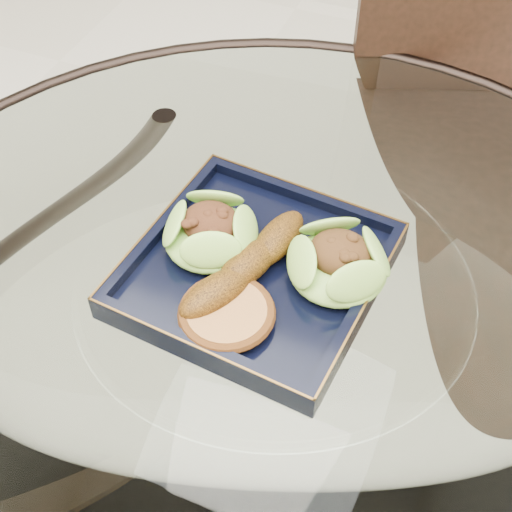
% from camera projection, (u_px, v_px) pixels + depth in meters
% --- Properties ---
extents(dining_table, '(1.13, 1.13, 0.77)m').
position_uv_depth(dining_table, '(271.00, 390.00, 0.92)').
color(dining_table, white).
rests_on(dining_table, ground).
extents(dining_chair, '(0.51, 0.51, 0.91)m').
position_uv_depth(dining_chair, '(450.00, 212.00, 1.27)').
color(dining_chair, '#311A10').
rests_on(dining_chair, ground).
extents(navy_plate, '(0.29, 0.29, 0.02)m').
position_uv_depth(navy_plate, '(256.00, 273.00, 0.82)').
color(navy_plate, black).
rests_on(navy_plate, dining_table).
extents(lettuce_wrap_left, '(0.12, 0.12, 0.04)m').
position_uv_depth(lettuce_wrap_left, '(210.00, 234.00, 0.83)').
color(lettuce_wrap_left, '#6CB033').
rests_on(lettuce_wrap_left, navy_plate).
extents(lettuce_wrap_right, '(0.13, 0.13, 0.04)m').
position_uv_depth(lettuce_wrap_right, '(338.00, 264.00, 0.79)').
color(lettuce_wrap_right, '#518D28').
rests_on(lettuce_wrap_right, navy_plate).
extents(roasted_plantain, '(0.10, 0.19, 0.04)m').
position_uv_depth(roasted_plantain, '(248.00, 265.00, 0.80)').
color(roasted_plantain, '#673B0A').
rests_on(roasted_plantain, navy_plate).
extents(crumb_patty, '(0.09, 0.09, 0.02)m').
position_uv_depth(crumb_patty, '(227.00, 314.00, 0.76)').
color(crumb_patty, '#B7713D').
rests_on(crumb_patty, navy_plate).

